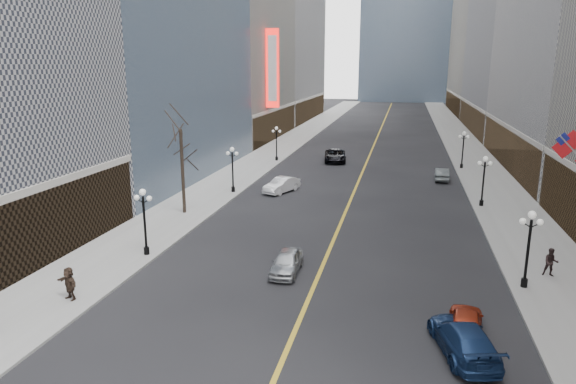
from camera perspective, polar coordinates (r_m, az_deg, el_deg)
The scene contains 20 objects.
sidewalk_east at distance 71.25m, azimuth 20.16°, elevation 3.00°, with size 6.00×230.00×0.15m, color gray.
sidewalk_west at distance 73.05m, azimuth -2.19°, elevation 4.10°, with size 6.00×230.00×0.15m, color gray.
lane_line at distance 80.64m, azimuth 9.37°, elevation 4.80°, with size 0.25×200.00×0.02m, color gold.
streetlamp_east_1 at distance 31.86m, azimuth 25.21°, elevation -4.98°, with size 1.26×0.44×4.52m.
streetlamp_east_2 at distance 49.01m, azimuth 20.94°, elevation 1.69°, with size 1.26×0.44×4.52m.
streetlamp_east_3 at distance 66.61m, azimuth 18.89°, elevation 4.87°, with size 1.26×0.44×4.52m.
streetlamp_west_1 at distance 35.13m, azimuth -15.69°, elevation -2.46°, with size 1.26×0.44×4.52m.
streetlamp_west_2 at distance 51.20m, azimuth -6.19°, elevation 3.02°, with size 1.26×0.44×4.52m.
streetlamp_west_3 at distance 68.24m, azimuth -1.29°, elevation 5.81°, with size 1.26×0.44×4.52m.
flag_5 at distance 38.41m, azimuth 28.88°, elevation 4.40°, with size 2.87×0.12×2.87m.
theatre_marquee at distance 82.14m, azimuth -1.73°, elevation 13.54°, with size 2.00×0.55×12.00m.
tree_west_far at distance 43.94m, azimuth -11.79°, elevation 5.43°, with size 3.60×3.60×7.92m.
car_nb_near at distance 31.90m, azimuth -0.14°, elevation -7.79°, with size 1.63×4.05×1.38m, color #A7ABAF.
car_nb_mid at distance 51.74m, azimuth -0.70°, elevation 0.78°, with size 1.59×4.56×1.50m, color silver.
car_nb_far at distance 68.68m, azimuth 5.26°, elevation 4.05°, with size 2.72×5.90×1.64m, color black.
car_sb_near at distance 24.81m, azimuth 18.91°, elevation -15.15°, with size 2.08×5.11×1.48m, color navy.
car_sb_mid at distance 26.47m, azimuth 19.14°, elevation -13.45°, with size 1.56×3.89×1.33m, color #9F2A11.
car_sb_far at distance 59.69m, azimuth 16.73°, elevation 1.90°, with size 1.45×4.17×1.37m, color #52595B.
ped_east_walk at distance 34.76m, azimuth 27.18°, elevation -6.97°, with size 0.84×0.46×1.74m, color black.
ped_west_far at distance 30.44m, azimuth -23.14°, elevation -9.32°, with size 1.69×0.49×1.82m, color #31241B.
Camera 1 is at (4.64, 0.47, 12.47)m, focal length 32.00 mm.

